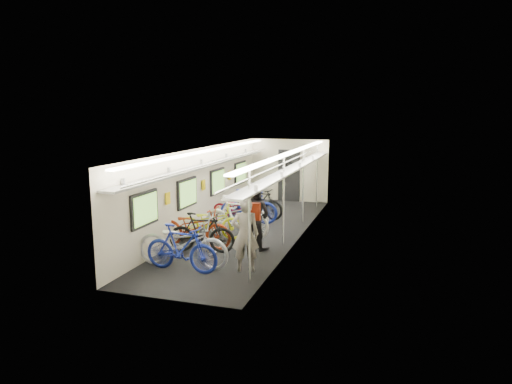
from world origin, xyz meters
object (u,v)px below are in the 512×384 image
Objects in this scene: bicycle_0 at (183,243)px; backpack at (254,212)px; passenger_mid at (255,215)px; passenger_near at (245,235)px; bicycle_1 at (181,248)px.

backpack reaches higher than bicycle_0.
bicycle_0 is at bearing 76.56° from passenger_mid.
backpack is (0.12, 0.26, 0.46)m from passenger_near.
passenger_mid reaches higher than bicycle_0.
passenger_mid is (1.11, 1.84, 0.29)m from bicycle_0.
passenger_mid is at bearing -33.30° from bicycle_0.
backpack is at bearing -134.46° from passenger_near.
passenger_near reaches higher than bicycle_0.
passenger_mid reaches higher than backpack.
passenger_near is 0.95× the size of passenger_mid.
bicycle_0 is at bearing -167.86° from backpack.
bicycle_1 is at bearing -0.34° from passenger_near.
passenger_near is at bearing -67.77° from bicycle_1.
passenger_mid is 1.51m from backpack.
backpack is (1.44, 0.70, 0.76)m from bicycle_1.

